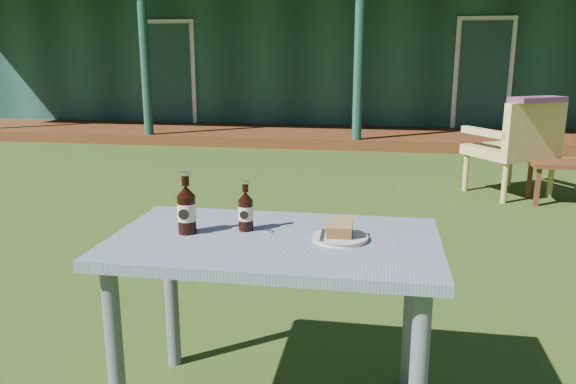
% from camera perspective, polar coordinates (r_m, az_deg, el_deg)
% --- Properties ---
extents(ground, '(80.00, 80.00, 0.00)m').
position_cam_1_polar(ground, '(3.80, 3.30, -7.47)').
color(ground, '#334916').
extents(pavilion, '(15.80, 8.30, 3.45)m').
position_cam_1_polar(pavilion, '(12.92, 8.18, 14.61)').
color(pavilion, '#194236').
rests_on(pavilion, ground).
extents(cafe_table, '(1.20, 0.70, 0.72)m').
position_cam_1_polar(cafe_table, '(2.10, -1.38, -7.28)').
color(cafe_table, slate).
rests_on(cafe_table, ground).
extents(plate, '(0.20, 0.20, 0.01)m').
position_cam_1_polar(plate, '(2.05, 5.33, -4.61)').
color(plate, silver).
rests_on(plate, cafe_table).
extents(cake_slice, '(0.09, 0.09, 0.06)m').
position_cam_1_polar(cake_slice, '(2.03, 5.28, -3.61)').
color(cake_slice, brown).
rests_on(cake_slice, plate).
extents(fork, '(0.02, 0.14, 0.00)m').
position_cam_1_polar(fork, '(2.04, 3.49, -4.40)').
color(fork, silver).
rests_on(fork, plate).
extents(cola_bottle_near, '(0.06, 0.06, 0.19)m').
position_cam_1_polar(cola_bottle_near, '(2.13, -4.32, -1.91)').
color(cola_bottle_near, black).
rests_on(cola_bottle_near, cafe_table).
extents(cola_bottle_far, '(0.07, 0.07, 0.23)m').
position_cam_1_polar(cola_bottle_far, '(2.12, -10.27, -1.72)').
color(cola_bottle_far, black).
rests_on(cola_bottle_far, cafe_table).
extents(bottle_cap, '(0.03, 0.03, 0.01)m').
position_cam_1_polar(bottle_cap, '(2.12, -1.97, -3.98)').
color(bottle_cap, silver).
rests_on(bottle_cap, cafe_table).
extents(armchair_left, '(0.94, 0.93, 0.95)m').
position_cam_1_polar(armchair_left, '(5.97, 22.29, 4.61)').
color(armchair_left, tan).
rests_on(armchair_left, ground).
extents(floral_throw, '(0.58, 0.48, 0.05)m').
position_cam_1_polar(floral_throw, '(5.79, 24.02, 8.59)').
color(floral_throw, '#603357').
rests_on(floral_throw, armchair_left).
extents(side_table, '(0.60, 0.40, 0.40)m').
position_cam_1_polar(side_table, '(5.88, 26.17, 2.21)').
color(side_table, '#552B14').
rests_on(side_table, ground).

